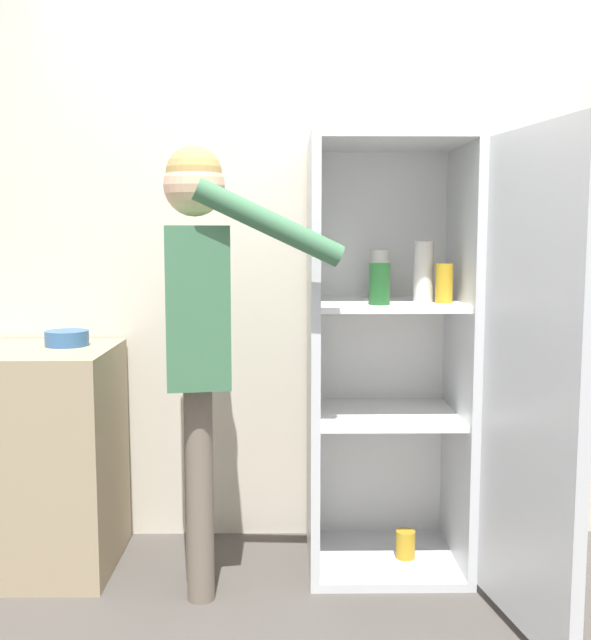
% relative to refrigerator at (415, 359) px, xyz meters
% --- Properties ---
extents(wall_back, '(7.00, 0.06, 2.55)m').
position_rel_refrigerator_xyz_m(wall_back, '(-0.29, 0.42, 0.40)').
color(wall_back, beige).
rests_on(wall_back, ground_plane).
extents(refrigerator, '(0.79, 1.18, 1.74)m').
position_rel_refrigerator_xyz_m(refrigerator, '(0.00, 0.00, 0.00)').
color(refrigerator, silver).
rests_on(refrigerator, ground_plane).
extents(person, '(0.68, 0.52, 1.67)m').
position_rel_refrigerator_xyz_m(person, '(-0.83, -0.14, 0.21)').
color(person, '#726656').
rests_on(person, ground_plane).
extents(counter, '(0.66, 0.58, 0.90)m').
position_rel_refrigerator_xyz_m(counter, '(-1.54, 0.09, -0.42)').
color(counter, tan).
rests_on(counter, ground_plane).
extents(bowl, '(0.18, 0.18, 0.06)m').
position_rel_refrigerator_xyz_m(bowl, '(-1.41, 0.16, 0.06)').
color(bowl, '#335B8E').
rests_on(bowl, counter).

